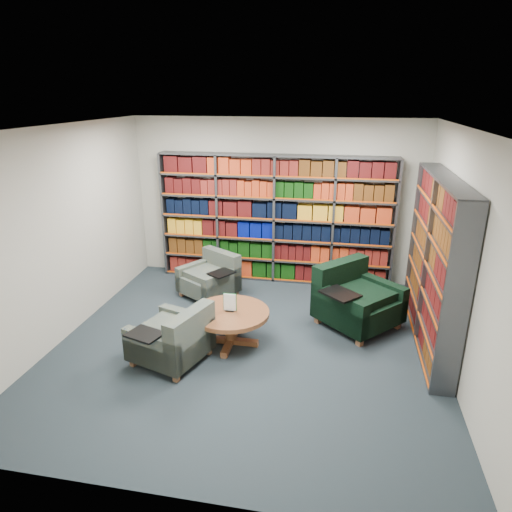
% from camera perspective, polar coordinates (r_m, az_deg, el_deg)
% --- Properties ---
extents(room_shell, '(5.02, 5.02, 2.82)m').
position_cam_1_polar(room_shell, '(5.61, -1.14, 1.33)').
color(room_shell, black).
rests_on(room_shell, ground).
extents(bookshelf_back, '(4.00, 0.28, 2.20)m').
position_cam_1_polar(bookshelf_back, '(7.91, 2.36, 4.53)').
color(bookshelf_back, '#47494F').
rests_on(bookshelf_back, ground).
extents(bookshelf_right, '(0.28, 2.50, 2.20)m').
position_cam_1_polar(bookshelf_right, '(6.29, 21.44, -0.93)').
color(bookshelf_right, '#47494F').
rests_on(bookshelf_right, ground).
extents(chair_teal_left, '(1.07, 1.07, 0.70)m').
position_cam_1_polar(chair_teal_left, '(7.56, -5.51, -2.80)').
color(chair_teal_left, '#051938').
rests_on(chair_teal_left, ground).
extents(chair_green_right, '(1.37, 1.37, 0.88)m').
position_cam_1_polar(chair_green_right, '(6.73, 12.09, -5.49)').
color(chair_green_right, black).
rests_on(chair_green_right, ground).
extents(chair_teal_front, '(1.02, 1.07, 0.74)m').
position_cam_1_polar(chair_teal_front, '(5.79, -10.04, -10.34)').
color(chair_teal_front, '#051938').
rests_on(chair_teal_front, ground).
extents(coffee_table, '(1.03, 1.03, 0.72)m').
position_cam_1_polar(coffee_table, '(6.05, -3.26, -7.72)').
color(coffee_table, brown).
rests_on(coffee_table, ground).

